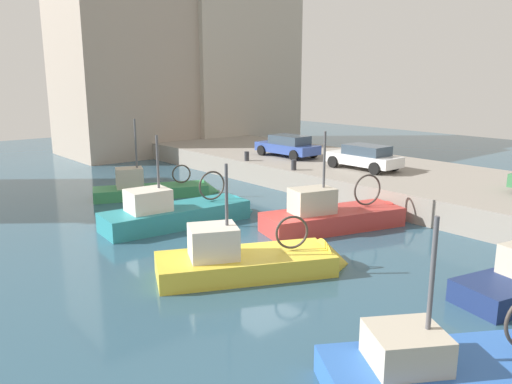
% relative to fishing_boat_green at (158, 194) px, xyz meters
% --- Properties ---
extents(water_surface, '(80.00, 80.00, 0.00)m').
position_rel_fishing_boat_green_xyz_m(water_surface, '(-1.22, -9.81, -0.14)').
color(water_surface, '#2D5166').
rests_on(water_surface, ground).
extents(quay_wall, '(9.00, 56.00, 1.20)m').
position_rel_fishing_boat_green_xyz_m(quay_wall, '(10.28, -9.81, 0.46)').
color(quay_wall, gray).
rests_on(quay_wall, ground).
extents(fishing_boat_green, '(6.63, 3.90, 4.77)m').
position_rel_fishing_boat_green_xyz_m(fishing_boat_green, '(0.00, 0.00, 0.00)').
color(fishing_boat_green, '#388951').
rests_on(fishing_boat_green, ground).
extents(fishing_boat_yellow, '(6.50, 4.42, 4.47)m').
position_rel_fishing_boat_green_xyz_m(fishing_boat_yellow, '(-2.82, -11.38, -0.00)').
color(fishing_boat_yellow, gold).
rests_on(fishing_boat_yellow, ground).
extents(fishing_boat_teal, '(7.10, 2.54, 4.68)m').
position_rel_fishing_boat_green_xyz_m(fishing_boat_teal, '(-1.68, -5.16, -0.00)').
color(fishing_boat_teal, teal).
rests_on(fishing_boat_teal, ground).
extents(fishing_boat_blue, '(6.27, 4.80, 4.43)m').
position_rel_fishing_boat_green_xyz_m(fishing_boat_blue, '(-3.25, -18.77, -0.03)').
color(fishing_boat_blue, '#2D60B7').
rests_on(fishing_boat_blue, ground).
extents(fishing_boat_red, '(6.91, 3.58, 4.86)m').
position_rel_fishing_boat_green_xyz_m(fishing_boat_red, '(2.95, -9.78, 0.01)').
color(fishing_boat_red, '#BC3833').
rests_on(fishing_boat_red, ground).
extents(parked_car_white, '(1.90, 4.10, 1.32)m').
position_rel_fishing_boat_green_xyz_m(parked_car_white, '(9.17, -6.07, 1.75)').
color(parked_car_white, silver).
rests_on(parked_car_white, quay_wall).
extents(parked_car_blue, '(2.04, 4.24, 1.34)m').
position_rel_fishing_boat_green_xyz_m(parked_car_blue, '(9.07, -0.23, 1.76)').
color(parked_car_blue, '#334C9E').
rests_on(parked_car_blue, quay_wall).
extents(mooring_bollard_mid, '(0.28, 0.28, 0.55)m').
position_rel_fishing_boat_green_xyz_m(mooring_bollard_mid, '(6.13, -3.81, 1.34)').
color(mooring_bollard_mid, '#2D2D33').
rests_on(mooring_bollard_mid, quay_wall).
extents(mooring_bollard_north, '(0.28, 0.28, 0.55)m').
position_rel_fishing_boat_green_xyz_m(mooring_bollard_north, '(6.13, 0.19, 1.34)').
color(mooring_bollard_north, '#2D2D33').
rests_on(mooring_bollard_north, quay_wall).
extents(waterfront_building_west, '(11.14, 7.87, 13.98)m').
position_rel_fishing_boat_green_xyz_m(waterfront_building_west, '(15.54, 14.31, 6.87)').
color(waterfront_building_west, '#B2A899').
rests_on(waterfront_building_west, ground).
extents(waterfront_building_west_mid, '(11.30, 8.19, 15.29)m').
position_rel_fishing_boat_green_xyz_m(waterfront_building_west_mid, '(6.39, 14.96, 7.53)').
color(waterfront_building_west_mid, '#A39384').
rests_on(waterfront_building_west_mid, ground).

